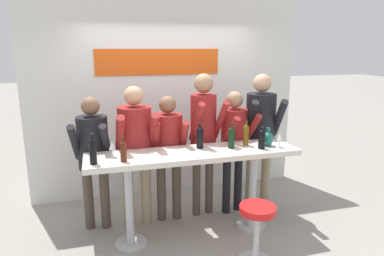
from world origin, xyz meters
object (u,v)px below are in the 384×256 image
at_px(person_far_left, 93,150).
at_px(wine_bottle_1, 200,137).
at_px(person_center_right, 234,139).
at_px(wine_bottle_4, 123,150).
at_px(wine_bottle_0, 231,137).
at_px(wine_bottle_2, 246,134).
at_px(person_center, 204,128).
at_px(decorative_vase, 268,139).
at_px(wine_glass_0, 112,146).
at_px(wine_glass_1, 280,137).
at_px(person_right, 260,127).
at_px(tasting_table, 194,165).
at_px(person_center_left, 168,145).
at_px(person_left, 135,142).
at_px(wine_bottle_3, 262,138).
at_px(bar_stool, 257,226).
at_px(wine_bottle_5, 93,150).

height_order(person_far_left, wine_bottle_1, person_far_left).
bearing_deg(person_center_right, wine_bottle_4, -169.60).
distance_m(wine_bottle_0, wine_bottle_2, 0.22).
distance_m(person_center, decorative_vase, 0.81).
height_order(wine_glass_0, wine_glass_1, same).
height_order(person_right, decorative_vase, person_right).
height_order(tasting_table, person_right, person_right).
xyz_separation_m(person_right, wine_glass_0, (-1.96, -0.48, 0.02)).
relative_size(person_far_left, person_center_right, 1.00).
distance_m(person_far_left, person_center_left, 0.89).
xyz_separation_m(person_left, person_center_right, (1.27, 0.00, -0.05)).
relative_size(person_far_left, wine_bottle_3, 6.22).
bearing_deg(tasting_table, bar_stool, -56.87).
bearing_deg(wine_bottle_2, person_center_left, 155.90).
bearing_deg(wine_glass_1, wine_bottle_0, 167.03).
bearing_deg(wine_glass_1, decorative_vase, 137.29).
height_order(wine_bottle_2, wine_bottle_4, wine_bottle_2).
distance_m(person_far_left, wine_bottle_1, 1.25).
bearing_deg(wine_bottle_0, wine_bottle_4, -173.02).
bearing_deg(wine_bottle_2, tasting_table, -173.22).
height_order(wine_bottle_2, decorative_vase, wine_bottle_2).
xyz_separation_m(bar_stool, person_center_left, (-0.65, 1.16, 0.57)).
bearing_deg(wine_bottle_3, wine_bottle_4, -178.53).
bearing_deg(wine_bottle_4, wine_bottle_1, 15.36).
xyz_separation_m(person_left, wine_bottle_5, (-0.48, -0.57, 0.11)).
bearing_deg(bar_stool, wine_bottle_1, 113.79).
height_order(tasting_table, wine_glass_1, wine_glass_1).
bearing_deg(wine_bottle_0, wine_bottle_2, 16.81).
relative_size(person_center_right, decorative_vase, 7.40).
relative_size(bar_stool, person_center_right, 0.39).
distance_m(wine_bottle_0, wine_bottle_5, 1.54).
distance_m(person_far_left, wine_glass_1, 2.17).
bearing_deg(person_far_left, person_center, 9.77).
bearing_deg(wine_bottle_1, person_center_right, 30.90).
bearing_deg(wine_bottle_1, wine_glass_1, -13.64).
distance_m(person_center_left, wine_bottle_1, 0.50).
relative_size(wine_bottle_1, wine_bottle_2, 0.97).
height_order(person_center_left, wine_bottle_3, person_center_left).
xyz_separation_m(wine_bottle_4, decorative_vase, (1.68, 0.12, -0.03)).
distance_m(tasting_table, person_center, 0.63).
relative_size(person_center_right, wine_glass_0, 9.19).
xyz_separation_m(wine_bottle_0, decorative_vase, (0.45, -0.03, -0.05)).
xyz_separation_m(person_left, person_right, (1.67, 0.07, 0.07)).
xyz_separation_m(bar_stool, wine_glass_1, (0.54, 0.59, 0.73)).
distance_m(bar_stool, wine_bottle_2, 1.10).
xyz_separation_m(tasting_table, wine_bottle_1, (0.10, 0.11, 0.30)).
bearing_deg(wine_bottle_0, wine_glass_0, 178.99).
relative_size(person_left, person_right, 0.95).
distance_m(person_right, wine_bottle_1, 1.05).
bearing_deg(wine_bottle_5, person_right, 16.70).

